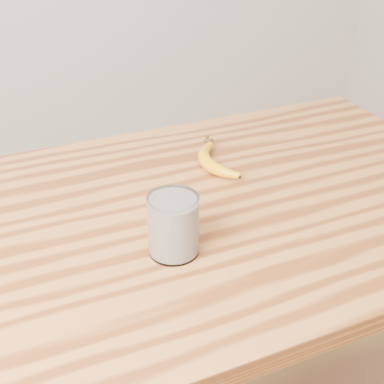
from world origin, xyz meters
name	(u,v)px	position (x,y,z in m)	size (l,w,h in m)	color
table	(221,250)	(0.00, 0.00, 0.77)	(1.20, 0.80, 0.90)	#A9672E
smoothie_glass	(173,225)	(-0.16, -0.12, 0.96)	(0.09, 0.09, 0.11)	white
banana	(206,162)	(0.03, 0.14, 0.92)	(0.09, 0.25, 0.03)	#EA9F09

